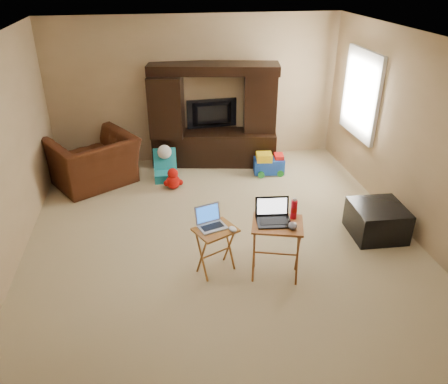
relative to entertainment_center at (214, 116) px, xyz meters
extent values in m
plane|color=#C8B98A|center=(-0.27, -2.45, -0.88)|extent=(5.50, 5.50, 0.00)
plane|color=silver|center=(-0.27, -2.45, 1.62)|extent=(5.50, 5.50, 0.00)
plane|color=tan|center=(-0.27, 0.30, 0.37)|extent=(5.00, 0.00, 5.00)
plane|color=tan|center=(-0.27, -5.20, 0.37)|extent=(5.00, 0.00, 5.00)
plane|color=tan|center=(2.23, -2.45, 0.37)|extent=(0.00, 5.50, 5.50)
plane|color=white|center=(2.21, -0.90, 0.52)|extent=(0.00, 1.20, 1.20)
cube|color=white|center=(2.19, -0.90, 0.52)|extent=(0.06, 1.14, 1.34)
cube|color=black|center=(0.00, 0.00, 0.00)|extent=(2.21, 0.92, 1.76)
imported|color=black|center=(0.00, 0.16, -0.04)|extent=(0.90, 0.17, 0.51)
imported|color=#44210E|center=(-2.03, -0.52, -0.48)|extent=(1.61, 1.55, 0.80)
cube|color=black|center=(1.77, -2.68, -0.67)|extent=(0.69, 0.69, 0.42)
cube|color=#A06526|center=(-0.44, -3.10, -0.59)|extent=(0.55, 0.51, 0.58)
cube|color=#9A5C25|center=(0.21, -3.30, -0.52)|extent=(0.65, 0.58, 0.71)
cube|color=#B1B1B6|center=(-0.47, -3.07, -0.18)|extent=(0.37, 0.33, 0.24)
cube|color=black|center=(0.17, -3.28, -0.05)|extent=(0.40, 0.34, 0.24)
ellipsoid|color=silver|center=(-0.26, -3.17, -0.28)|extent=(0.11, 0.14, 0.05)
ellipsoid|color=#38383D|center=(0.34, -3.42, -0.14)|extent=(0.13, 0.17, 0.06)
cylinder|color=red|center=(0.41, -3.22, -0.06)|extent=(0.07, 0.07, 0.22)
camera|label=1|loc=(-1.03, -7.18, 2.35)|focal=35.00mm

